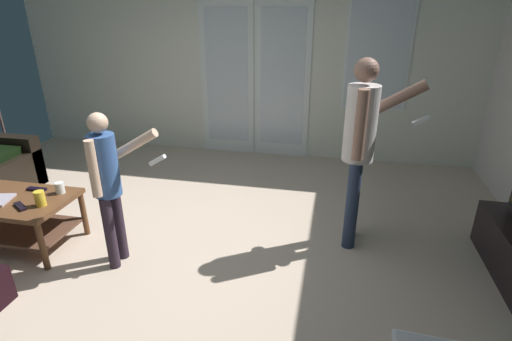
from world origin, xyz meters
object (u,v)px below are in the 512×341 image
person_adult (361,139)px  dvd_remote_slim (20,206)px  person_child (108,178)px  tv_remote_black (37,189)px  cup_near_edge (40,199)px  coffee_table (17,211)px  cup_by_laptop (60,188)px

person_adult → dvd_remote_slim: (-2.64, -0.78, -0.49)m
person_child → tv_remote_black: (-0.88, 0.23, -0.29)m
person_child → dvd_remote_slim: bearing=-174.6°
cup_near_edge → coffee_table: bearing=168.3°
person_adult → cup_by_laptop: size_ratio=16.28×
person_adult → tv_remote_black: person_adult is taller
coffee_table → tv_remote_black: 0.24m
coffee_table → tv_remote_black: (0.08, 0.17, 0.14)m
person_child → tv_remote_black: person_child is taller
coffee_table → dvd_remote_slim: bearing=-35.8°
coffee_table → tv_remote_black: bearing=64.4°
tv_remote_black → coffee_table: bearing=-116.7°
cup_near_edge → tv_remote_black: size_ratio=0.75×
coffee_table → tv_remote_black: size_ratio=5.51×
tv_remote_black → person_adult: bearing=8.7°
person_adult → cup_near_edge: bearing=-164.1°
cup_by_laptop → dvd_remote_slim: cup_by_laptop is taller
tv_remote_black → dvd_remote_slim: size_ratio=1.00×
person_adult → person_child: bearing=-159.3°
cup_near_edge → dvd_remote_slim: size_ratio=0.75×
person_child → dvd_remote_slim: 0.84m
dvd_remote_slim → cup_by_laptop: bearing=96.4°
coffee_table → cup_near_edge: cup_near_edge is taller
person_child → cup_by_laptop: 0.72m
person_child → cup_near_edge: 0.68m
person_adult → cup_near_edge: person_adult is taller
person_adult → dvd_remote_slim: bearing=-163.6°
coffee_table → dvd_remote_slim: size_ratio=5.51×
coffee_table → cup_near_edge: bearing=-11.7°
person_child → tv_remote_black: bearing=165.2°
cup_by_laptop → dvd_remote_slim: size_ratio=0.58×
coffee_table → cup_by_laptop: size_ratio=9.52×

